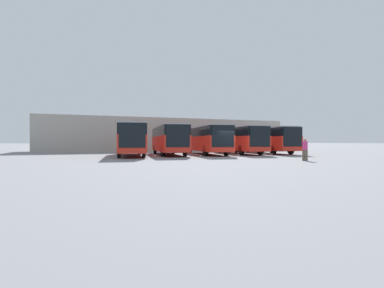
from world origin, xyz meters
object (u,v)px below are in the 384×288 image
bus_3 (169,139)px  bus_4 (130,139)px  bus_1 (238,139)px  pedestrian (305,149)px  bus_0 (267,139)px  bus_2 (206,139)px

bus_3 → bus_4: bearing=19.4°
bus_1 → pedestrian: 13.49m
bus_0 → bus_2: size_ratio=1.00×
bus_1 → pedestrian: size_ratio=6.85×
bus_4 → bus_1: bearing=-169.2°
bus_1 → bus_2: 4.34m
bus_1 → bus_3: size_ratio=1.00×
bus_3 → bus_4: 4.41m
bus_2 → pedestrian: bus_2 is taller
bus_3 → bus_4: (4.33, 0.83, 0.00)m
pedestrian → bus_4: bearing=7.3°
bus_1 → bus_3: (8.66, -0.32, 0.00)m
bus_0 → bus_2: bearing=11.7°
bus_1 → bus_4: same height
bus_1 → bus_4: size_ratio=1.00×
bus_1 → bus_2: same height
bus_4 → bus_0: bearing=-168.9°
bus_4 → pedestrian: bus_4 is taller
bus_3 → bus_0: bearing=-171.8°
bus_2 → bus_4: (8.66, 0.28, 0.00)m
pedestrian → bus_0: bearing=-58.4°
bus_0 → bus_3: same height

